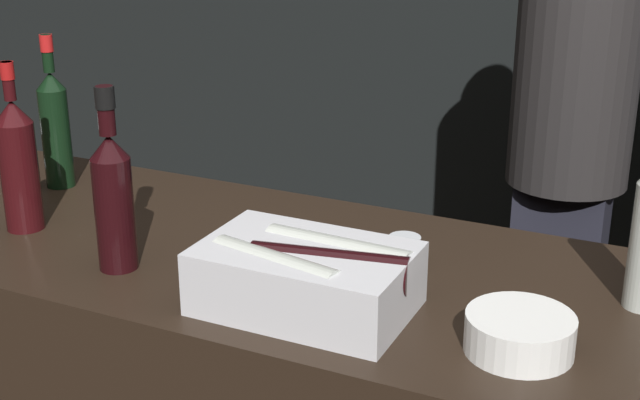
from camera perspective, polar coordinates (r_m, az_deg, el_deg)
ice_bin_with_bottles at (r=1.54m, az=-0.76°, el=-4.80°), size 0.37×0.23×0.12m
bowl_white at (r=1.45m, az=12.66°, el=-8.28°), size 0.17×0.17×0.06m
candle_votive at (r=1.71m, az=5.41°, el=-3.32°), size 0.06×0.06×0.06m
red_wine_bottle_black_foil at (r=1.71m, az=-13.10°, el=0.35°), size 0.07×0.07×0.36m
red_wine_bottle_burgundy at (r=2.20m, az=-16.60°, el=4.63°), size 0.07×0.07×0.37m
red_wine_bottle_tall at (r=1.96m, az=-18.75°, el=2.31°), size 0.08×0.08×0.36m
person_in_hoodie at (r=2.86m, az=15.74°, el=4.34°), size 0.37×0.37×1.70m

